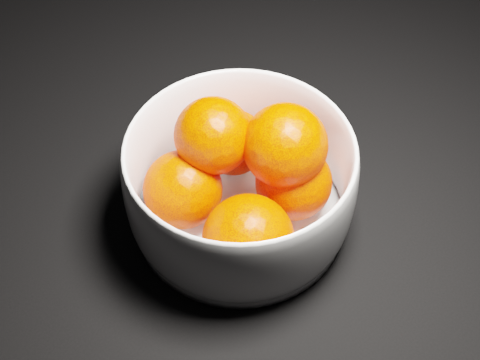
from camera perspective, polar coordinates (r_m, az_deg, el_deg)
bowl at (r=0.63m, az=0.00°, el=-0.31°), size 0.22×0.22×0.11m
orange_pile at (r=0.63m, az=0.36°, el=0.25°), size 0.16×0.18×0.12m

